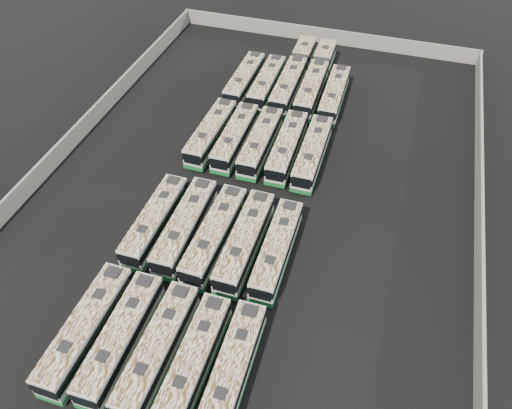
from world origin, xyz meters
The scene contains 22 objects.
ground centered at (0.00, 0.00, 0.00)m, with size 140.00×140.00×0.00m, color black.
perimeter_wall centered at (0.00, 0.00, 1.10)m, with size 45.20×73.20×2.20m.
bus_front_far_left centered at (-7.29, -19.05, 1.61)m, with size 2.42×11.18×3.15m.
bus_front_left centered at (-4.34, -18.92, 1.58)m, with size 2.48×10.98×3.08m.
bus_front_center centered at (-1.21, -18.97, 1.57)m, with size 2.38×10.93×3.08m.
bus_front_right centered at (1.77, -19.06, 1.54)m, with size 2.29×10.68×3.01m.
bus_front_far_right centered at (4.76, -18.94, 1.56)m, with size 2.51×10.86×3.04m.
bus_midfront_far_left centered at (-7.28, -6.78, 1.54)m, with size 2.31×10.72×3.02m.
bus_midfront_left centered at (-4.23, -6.63, 1.60)m, with size 2.53×11.15×3.13m.
bus_midfront_center centered at (-1.22, -6.82, 1.61)m, with size 2.64×11.23×3.15m.
bus_midfront_right centered at (1.69, -6.74, 1.61)m, with size 2.40×11.19×3.15m.
bus_midfront_far_right centered at (4.72, -6.72, 1.54)m, with size 2.37×10.71×3.01m.
bus_midback_far_left centered at (-7.24, 7.77, 1.56)m, with size 2.49×10.86×3.05m.
bus_midback_left centered at (-4.33, 7.83, 1.54)m, with size 2.34×10.74×3.02m.
bus_midback_center centered at (-1.31, 7.79, 1.55)m, with size 2.35×10.82×3.04m.
bus_midback_right centered at (1.76, 7.89, 1.57)m, with size 2.52×10.92×3.06m.
bus_midback_far_right centered at (4.69, 7.71, 1.58)m, with size 2.43×11.01×3.09m.
bus_back_far_left centered at (-7.22, 19.94, 1.55)m, with size 2.30×10.79×3.04m.
bus_back_left centered at (-4.21, 20.06, 1.54)m, with size 2.40×10.72×3.01m.
bus_back_center centered at (-1.38, 23.10, 1.60)m, with size 2.59×17.36×3.14m.
bus_back_right centered at (1.62, 23.14, 1.59)m, with size 2.66×17.20×3.11m.
bus_back_far_right centered at (4.68, 19.96, 1.55)m, with size 2.48×10.81×3.03m.
Camera 1 is at (11.66, -34.91, 36.09)m, focal length 35.00 mm.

